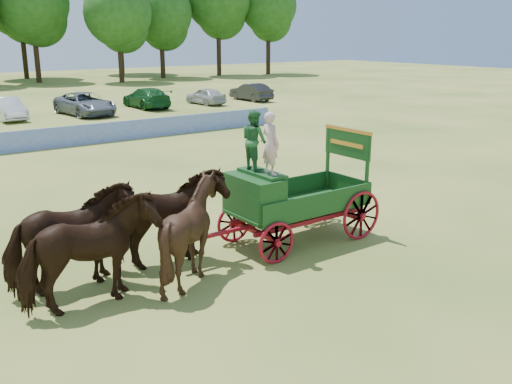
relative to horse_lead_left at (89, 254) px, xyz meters
name	(u,v)px	position (x,y,z in m)	size (l,w,h in m)	color
ground	(315,245)	(6.24, -0.03, -1.20)	(160.00, 160.00, 0.00)	tan
horse_lead_left	(89,254)	(0.00, 0.00, 0.00)	(1.30, 2.85, 2.41)	black
horse_lead_right	(71,239)	(0.00, 1.10, 0.00)	(1.30, 2.85, 2.41)	black
horse_wheel_left	(191,231)	(2.40, 0.00, 0.00)	(1.95, 2.19, 2.41)	black
horse_wheel_right	(168,219)	(2.40, 1.10, 0.00)	(1.30, 2.85, 2.41)	black
farm_dray	(277,188)	(5.36, 0.58, 0.44)	(6.00, 2.00, 3.73)	#A2101D
sponsor_banner	(64,137)	(5.24, 17.97, -0.68)	(26.00, 0.08, 1.05)	#1F3EAA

